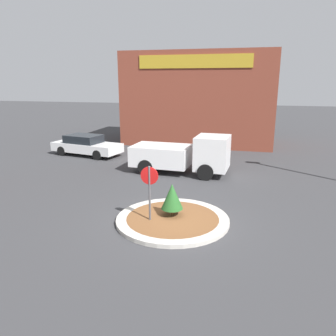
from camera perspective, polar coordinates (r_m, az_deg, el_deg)
ground_plane at (r=11.70m, az=0.80°, el=-9.27°), size 120.00×120.00×0.00m
traffic_island at (r=11.67m, az=0.81°, el=-8.96°), size 3.97×3.97×0.14m
stop_sign at (r=11.06m, az=-3.24°, el=-2.98°), size 0.61×0.07×2.05m
island_shrub at (r=11.57m, az=0.72°, el=-4.96°), size 0.77×0.77×1.17m
utility_truck at (r=17.37m, az=2.74°, el=2.35°), size 5.23×2.33×2.07m
storefront_building at (r=26.58m, az=5.59°, el=11.97°), size 11.27×6.07×6.90m
parked_sedan_white at (r=22.40m, az=-14.07°, el=3.90°), size 4.91×2.62×1.35m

